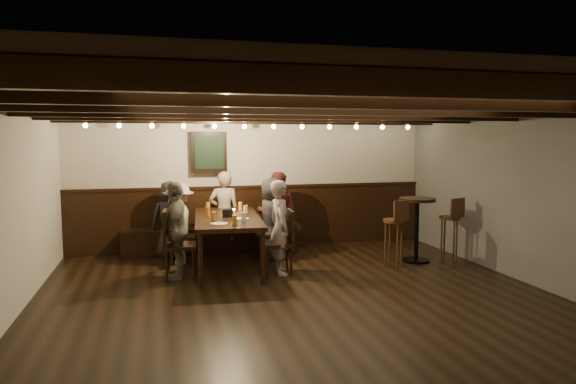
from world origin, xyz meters
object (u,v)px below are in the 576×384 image
object	(u,v)px
chair_right_near	(270,243)
bar_stool_left	(394,242)
dining_table	(228,221)
person_bench_right	(277,213)
person_bench_centre	(224,213)
person_right_far	(281,227)
person_left_far	(176,230)
bar_stool_right	(449,238)
high_top_table	(417,220)
person_bench_left	(170,219)
chair_left_far	(179,257)
chair_left_near	(181,247)
person_right_near	(272,219)
chair_right_far	(279,254)
person_left_near	(179,223)

from	to	relation	value
chair_right_near	bar_stool_left	bearing A→B (deg)	-113.41
dining_table	chair_right_near	xyz separation A→B (m)	(0.75, 0.39, -0.47)
person_bench_right	bar_stool_left	bearing A→B (deg)	143.01
person_bench_centre	person_right_far	size ratio (longest dim) A/B	1.03
chair_right_near	person_left_far	size ratio (longest dim) A/B	0.64
person_right_far	bar_stool_right	xyz separation A→B (m)	(2.80, 0.02, -0.30)
chair_right_near	high_top_table	xyz separation A→B (m)	(2.26, -0.72, 0.41)
high_top_table	bar_stool_right	world-z (taller)	bar_stool_right
person_bench_left	bar_stool_right	world-z (taller)	person_bench_left
bar_stool_right	chair_left_far	bearing A→B (deg)	163.46
chair_left_near	bar_stool_right	distance (m)	4.32
high_top_table	bar_stool_right	size ratio (longest dim) A/B	0.99
person_right_near	bar_stool_right	bearing A→B (deg)	-103.42
chair_left_far	person_left_far	size ratio (longest dim) A/B	0.71
person_left_far	high_top_table	distance (m)	3.80
person_bench_right	person_right_far	distance (m)	1.36
person_bench_centre	bar_stool_right	world-z (taller)	person_bench_centre
chair_left_near	chair_right_far	world-z (taller)	chair_right_far
person_bench_centre	person_bench_right	distance (m)	0.91
person_left_near	person_left_far	distance (m)	0.90
chair_left_near	person_left_far	distance (m)	1.00
person_right_near	chair_right_far	bearing A→B (deg)	178.09
person_left_near	person_right_near	bearing A→B (deg)	90.00
person_right_near	person_right_far	bearing A→B (deg)	-180.00
chair_right_far	person_right_far	world-z (taller)	person_right_far
chair_right_far	person_left_near	distance (m)	1.76
dining_table	person_right_far	world-z (taller)	person_right_far
person_right_near	chair_left_far	bearing A→B (deg)	121.46
chair_left_near	person_bench_centre	xyz separation A→B (m)	(0.76, 0.54, 0.45)
dining_table	bar_stool_right	xyz separation A→B (m)	(3.52, -0.49, -0.35)
dining_table	person_right_near	distance (m)	0.88
dining_table	bar_stool_right	world-z (taller)	bar_stool_right
chair_left_near	high_top_table	xyz separation A→B (m)	(3.70, -0.83, 0.41)
chair_right_near	person_right_near	bearing A→B (deg)	-90.00
chair_left_far	person_left_far	distance (m)	0.40
chair_left_near	chair_right_far	distance (m)	1.70
dining_table	person_bench_left	bearing A→B (deg)	135.00
chair_left_far	person_right_far	size ratio (longest dim) A/B	0.71
chair_left_near	person_right_far	xyz separation A→B (m)	(1.40, -1.01, 0.42)
chair_right_near	bar_stool_left	xyz separation A→B (m)	(1.77, -0.93, 0.12)
chair_right_far	person_bench_right	distance (m)	1.42
person_bench_left	person_left_near	world-z (taller)	person_left_near
person_left_near	person_right_far	xyz separation A→B (m)	(1.43, -1.01, 0.04)
person_bench_centre	high_top_table	xyz separation A→B (m)	(2.93, -1.38, -0.03)
chair_right_far	bar_stool_left	distance (m)	1.84
person_left_near	person_bench_centre	bearing A→B (deg)	128.66
chair_right_far	person_right_far	bearing A→B (deg)	-90.00
chair_right_near	high_top_table	bearing A→B (deg)	-103.37
chair_right_far	person_right_far	distance (m)	0.41
person_left_far	bar_stool_left	size ratio (longest dim) A/B	1.32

